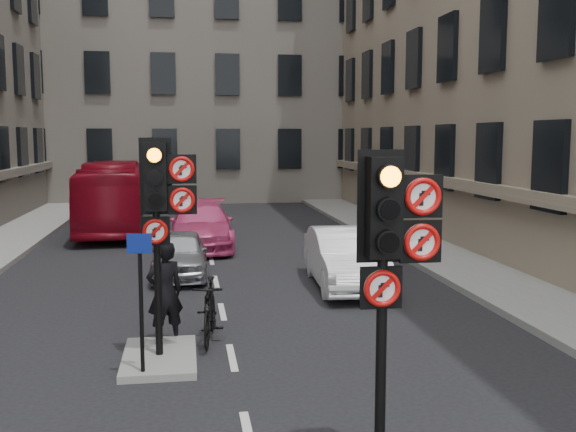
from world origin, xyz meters
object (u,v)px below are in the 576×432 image
object	(u,v)px
signal_near	(391,241)
motorcyclist	(165,292)
car_pink	(201,226)
bus_red	(112,196)
info_sign	(141,283)
motorcycle	(210,311)
signal_far	(161,199)
car_white	(345,258)
car_silver	(180,254)

from	to	relation	value
signal_near	motorcyclist	bearing A→B (deg)	117.53
car_pink	bus_red	world-z (taller)	bus_red
signal_near	info_sign	distance (m)	4.45
motorcycle	info_sign	distance (m)	2.32
bus_red	signal_far	bearing A→B (deg)	-84.48
signal_near	car_white	xyz separation A→B (m)	(1.66, 8.96, -1.86)
car_pink	info_sign	size ratio (longest dim) A/B	2.37
bus_red	motorcycle	size ratio (longest dim) A/B	5.14
bus_red	info_sign	world-z (taller)	bus_red
signal_near	info_sign	world-z (taller)	signal_near
car_white	motorcyclist	distance (m)	5.82
motorcycle	info_sign	world-z (taller)	info_sign
car_silver	motorcycle	world-z (taller)	car_silver
car_white	car_silver	bearing A→B (deg)	158.30
motorcycle	motorcyclist	size ratio (longest dim) A/B	1.01
signal_near	bus_red	world-z (taller)	signal_near
car_silver	car_white	bearing A→B (deg)	-23.56
car_pink	motorcyclist	world-z (taller)	motorcyclist
car_silver	motorcyclist	distance (m)	5.81
signal_near	signal_far	bearing A→B (deg)	123.02
car_silver	info_sign	xyz separation A→B (m)	(-0.51, -7.62, 0.90)
car_silver	motorcyclist	world-z (taller)	motorcyclist
car_pink	info_sign	distance (m)	12.33
signal_far	info_sign	distance (m)	1.48
motorcycle	motorcyclist	world-z (taller)	motorcyclist
car_silver	car_white	size ratio (longest dim) A/B	0.82
car_silver	bus_red	distance (m)	9.91
car_white	signal_far	bearing A→B (deg)	-127.90
car_white	info_sign	world-z (taller)	info_sign
signal_near	car_pink	distance (m)	15.64
car_pink	motorcycle	xyz separation A→B (m)	(-0.10, -10.43, -0.17)
car_silver	motorcyclist	bearing A→B (deg)	-91.19
signal_near	motorcycle	distance (m)	5.70
car_silver	car_pink	distance (m)	4.68
car_silver	bus_red	bearing A→B (deg)	106.75
signal_near	signal_far	distance (m)	4.77
motorcyclist	info_sign	xyz separation A→B (m)	(-0.30, -1.82, 0.58)
car_pink	bus_red	xyz separation A→B (m)	(-3.38, 4.87, 0.61)
signal_far	car_silver	distance (m)	7.12
signal_near	bus_red	distance (m)	20.98
bus_red	info_sign	distance (m)	17.26
signal_far	car_silver	bearing A→B (deg)	88.30
motorcyclist	info_sign	size ratio (longest dim) A/B	0.87
signal_far	car_pink	bearing A→B (deg)	85.59
bus_red	motorcycle	world-z (taller)	bus_red
signal_far	info_sign	bearing A→B (deg)	-110.83
signal_near	info_sign	size ratio (longest dim) A/B	1.66
motorcyclist	bus_red	bearing A→B (deg)	-103.21
signal_near	bus_red	xyz separation A→B (m)	(-5.09, 20.31, -1.24)
motorcyclist	info_sign	distance (m)	1.93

